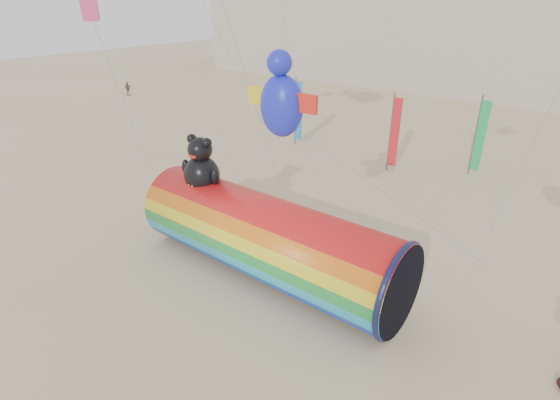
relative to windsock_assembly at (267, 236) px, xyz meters
The scene contains 3 objects.
ground 2.38m from the windsock_assembly, 159.18° to the left, with size 160.00×160.00×0.00m, color #CCB58C.
windsock_assembly is the anchor object (origin of this frame).
festival_banners 15.68m from the windsock_assembly, 98.88° to the left, with size 13.52×2.74×5.20m.
Camera 1 is at (11.45, -12.43, 10.75)m, focal length 28.00 mm.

